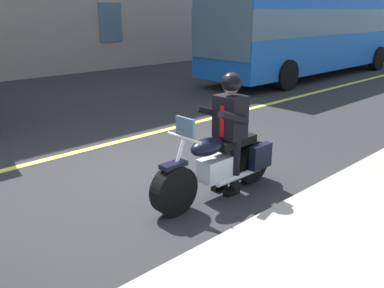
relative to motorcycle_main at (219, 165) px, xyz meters
name	(u,v)px	position (x,y,z in m)	size (l,w,h in m)	color
ground_plane	(160,178)	(0.23, -1.07, -0.45)	(80.00, 80.00, 0.00)	#28282B
lane_center_stripe	(94,148)	(0.23, -3.07, -0.45)	(60.00, 0.16, 0.01)	#E5DB4C
motorcycle_main	(219,165)	(0.00, 0.00, 0.00)	(2.21, 0.60, 1.26)	black
rider_main	(229,123)	(-0.19, 0.00, 0.58)	(0.62, 0.54, 1.74)	black
bus_far	(316,27)	(-11.01, -5.16, 1.42)	(11.05, 2.70, 3.30)	blue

